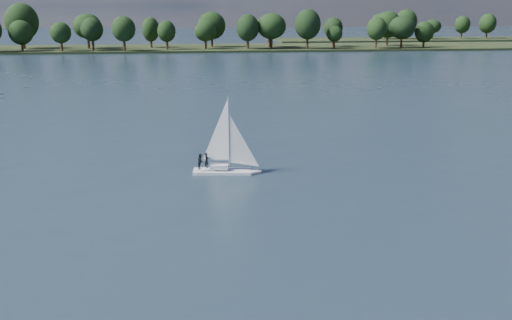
{
  "coord_description": "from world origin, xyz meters",
  "views": [
    {
      "loc": [
        8.33,
        -15.94,
        16.22
      ],
      "look_at": [
        14.08,
        34.47,
        2.5
      ],
      "focal_mm": 40.0,
      "sensor_mm": 36.0,
      "label": 1
    }
  ],
  "objects": [
    {
      "name": "ground",
      "position": [
        0.0,
        100.0,
        0.0
      ],
      "size": [
        700.0,
        700.0,
        0.0
      ],
      "primitive_type": "plane",
      "color": "#233342",
      "rests_on": "ground"
    },
    {
      "name": "far_shore",
      "position": [
        0.0,
        212.0,
        0.0
      ],
      "size": [
        660.0,
        40.0,
        1.5
      ],
      "primitive_type": "cube",
      "color": "black",
      "rests_on": "ground"
    },
    {
      "name": "far_shore_back",
      "position": [
        160.0,
        260.0,
        0.0
      ],
      "size": [
        220.0,
        30.0,
        1.4
      ],
      "primitive_type": "cube",
      "color": "black",
      "rests_on": "ground"
    },
    {
      "name": "sailboat",
      "position": [
        11.23,
        38.93,
        2.28
      ],
      "size": [
        6.37,
        2.49,
        8.16
      ],
      "rotation": [
        0.0,
        0.0,
        -0.12
      ],
      "color": "silver",
      "rests_on": "ground"
    },
    {
      "name": "treeline",
      "position": [
        -6.61,
        208.88,
        8.18
      ],
      "size": [
        562.9,
        73.65,
        18.55
      ],
      "color": "black",
      "rests_on": "ground"
    }
  ]
}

